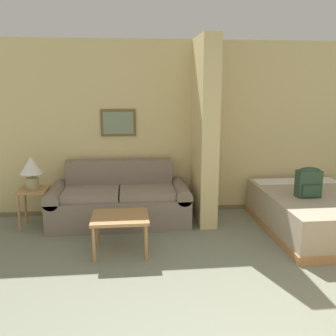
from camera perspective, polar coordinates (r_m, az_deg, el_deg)
wall_back at (r=5.80m, az=3.57°, el=6.02°), size 7.43×0.16×2.60m
wall_partition_pillar at (r=5.34m, az=5.60°, el=5.48°), size 0.24×0.86×2.60m
couch at (r=5.46m, az=-7.36°, el=-5.04°), size 1.99×0.84×0.86m
coffee_table at (r=4.46m, az=-7.29°, el=-7.92°), size 0.66×0.56×0.46m
side_table at (r=5.51m, az=-19.81°, el=-4.07°), size 0.39×0.39×0.55m
table_lamp at (r=5.42m, az=-20.12°, el=-0.03°), size 0.31×0.31×0.45m
bed at (r=5.53m, az=21.83°, el=-6.21°), size 1.43×1.95×0.51m
backpack at (r=5.22m, az=20.64°, el=-1.97°), size 0.31×0.19×0.40m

